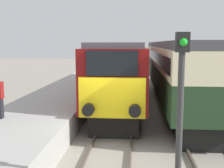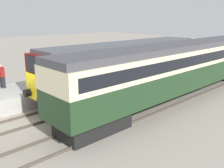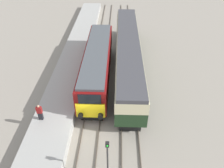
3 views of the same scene
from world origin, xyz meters
TOP-DOWN VIEW (x-y plane):
  - ground_plane at (0.00, 0.00)m, footprint 120.00×120.00m
  - platform_left at (-3.30, 8.00)m, footprint 3.50×50.00m
  - rails_near_track at (0.00, 5.00)m, footprint 1.51×60.00m
  - rails_far_track at (3.40, 5.00)m, footprint 1.50×60.00m
  - locomotive at (0.00, 7.64)m, footprint 2.70×14.61m
  - passenger_carriage at (3.40, 10.02)m, footprint 2.75×20.98m
  - person_on_platform at (-4.25, 0.21)m, footprint 0.44×0.26m

SIDE VIEW (x-z plane):
  - ground_plane at x=0.00m, z-range 0.00..0.00m
  - rails_near_track at x=0.00m, z-range 0.00..0.14m
  - rails_far_track at x=3.40m, z-range 0.00..0.14m
  - platform_left at x=-3.30m, z-range 0.00..0.98m
  - person_on_platform at x=-4.25m, z-range 0.97..2.56m
  - locomotive at x=0.00m, z-range 0.23..4.03m
  - passenger_carriage at x=3.40m, z-range 0.43..4.30m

